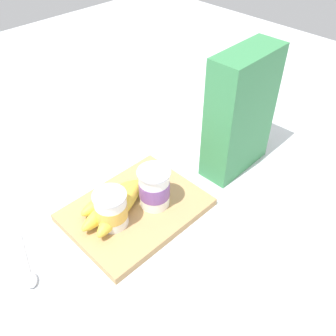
# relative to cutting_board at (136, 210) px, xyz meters

# --- Properties ---
(ground_plane) EXTENTS (2.40, 2.40, 0.00)m
(ground_plane) POSITION_rel_cutting_board_xyz_m (0.00, 0.00, -0.01)
(ground_plane) COLOR silver
(cutting_board) EXTENTS (0.28, 0.22, 0.02)m
(cutting_board) POSITION_rel_cutting_board_xyz_m (0.00, 0.00, 0.00)
(cutting_board) COLOR tan
(cutting_board) RESTS_ON ground_plane
(cereal_box) EXTENTS (0.18, 0.08, 0.29)m
(cereal_box) POSITION_rel_cutting_board_xyz_m (-0.28, 0.05, 0.14)
(cereal_box) COLOR #38844C
(cereal_box) RESTS_ON ground_plane
(yogurt_cup_front) EXTENTS (0.07, 0.07, 0.09)m
(yogurt_cup_front) POSITION_rel_cutting_board_xyz_m (-0.04, 0.02, 0.05)
(yogurt_cup_front) COLOR white
(yogurt_cup_front) RESTS_ON cutting_board
(yogurt_cup_back) EXTENTS (0.07, 0.07, 0.08)m
(yogurt_cup_back) POSITION_rel_cutting_board_xyz_m (0.06, 0.00, 0.05)
(yogurt_cup_back) COLOR white
(yogurt_cup_back) RESTS_ON cutting_board
(banana_bunch) EXTENTS (0.18, 0.10, 0.04)m
(banana_bunch) POSITION_rel_cutting_board_xyz_m (0.03, -0.02, 0.03)
(banana_bunch) COLOR yellow
(banana_bunch) RESTS_ON cutting_board
(spoon) EXTENTS (0.06, 0.13, 0.01)m
(spoon) POSITION_rel_cutting_board_xyz_m (0.24, -0.03, -0.00)
(spoon) COLOR silver
(spoon) RESTS_ON ground_plane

